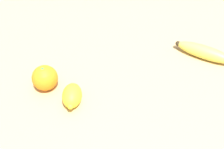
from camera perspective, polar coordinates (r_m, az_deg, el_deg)
name	(u,v)px	position (r m, az deg, el deg)	size (l,w,h in m)	color
ground_plane	(135,57)	(0.84, 5.14, 3.71)	(3.00, 3.00, 0.00)	tan
banana	(205,52)	(0.87, 19.61, 4.57)	(0.06, 0.19, 0.04)	#DBCC4C
orange	(45,78)	(0.74, -14.40, -0.71)	(0.07, 0.07, 0.07)	orange
lemon	(72,96)	(0.70, -8.69, -4.58)	(0.09, 0.09, 0.05)	yellow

